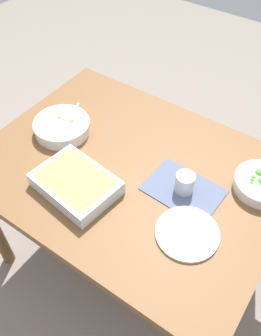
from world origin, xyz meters
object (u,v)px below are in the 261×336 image
drink_cup (185,184)px  spoon_by_stew (70,118)px  baking_dish (76,183)px  stew_bowl (62,126)px  side_plate (187,233)px

drink_cup → spoon_by_stew: (-0.62, 0.07, -0.03)m
baking_dish → spoon_by_stew: size_ratio=1.91×
stew_bowl → side_plate: (0.70, -0.15, -0.03)m
stew_bowl → side_plate: stew_bowl is taller
baking_dish → drink_cup: bearing=33.8°
stew_bowl → baking_dish: bearing=-39.1°
side_plate → baking_dish: bearing=-171.7°
drink_cup → spoon_by_stew: size_ratio=0.50×
stew_bowl → spoon_by_stew: stew_bowl is taller
side_plate → stew_bowl: bearing=168.3°
side_plate → spoon_by_stew: 0.76m
spoon_by_stew → stew_bowl: bearing=-69.9°
spoon_by_stew → baking_dish: bearing=-45.3°
stew_bowl → drink_cup: bearing=1.5°
drink_cup → side_plate: 0.19m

